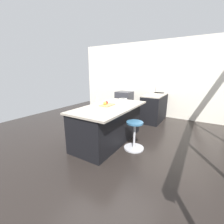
{
  "coord_description": "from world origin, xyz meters",
  "views": [
    {
      "loc": [
        2.92,
        1.93,
        1.67
      ],
      "look_at": [
        0.02,
        0.16,
        0.76
      ],
      "focal_mm": 24.06,
      "sensor_mm": 36.0,
      "label": 1
    }
  ],
  "objects_px": {
    "oven_range": "(124,102)",
    "apple_yellow": "(105,103)",
    "kitchen_island": "(109,124)",
    "fruit_bowl": "(123,100)",
    "apple_red": "(106,102)",
    "cutting_board": "(107,105)",
    "stool_by_window": "(134,136)",
    "water_bottle": "(97,104)"
  },
  "relations": [
    {
      "from": "cutting_board",
      "to": "apple_yellow",
      "type": "bearing_deg",
      "value": -28.28
    },
    {
      "from": "oven_range",
      "to": "apple_red",
      "type": "xyz_separation_m",
      "value": [
        2.49,
        0.77,
        0.5
      ]
    },
    {
      "from": "kitchen_island",
      "to": "apple_red",
      "type": "bearing_deg",
      "value": -128.13
    },
    {
      "from": "apple_red",
      "to": "water_bottle",
      "type": "bearing_deg",
      "value": 10.49
    },
    {
      "from": "apple_red",
      "to": "water_bottle",
      "type": "height_order",
      "value": "water_bottle"
    },
    {
      "from": "kitchen_island",
      "to": "water_bottle",
      "type": "distance_m",
      "value": 0.69
    },
    {
      "from": "apple_yellow",
      "to": "fruit_bowl",
      "type": "relative_size",
      "value": 0.35
    },
    {
      "from": "oven_range",
      "to": "apple_yellow",
      "type": "height_order",
      "value": "apple_yellow"
    },
    {
      "from": "water_bottle",
      "to": "stool_by_window",
      "type": "bearing_deg",
      "value": 116.54
    },
    {
      "from": "cutting_board",
      "to": "stool_by_window",
      "type": "bearing_deg",
      "value": 83.62
    },
    {
      "from": "kitchen_island",
      "to": "fruit_bowl",
      "type": "xyz_separation_m",
      "value": [
        -0.71,
        0.01,
        0.48
      ]
    },
    {
      "from": "apple_red",
      "to": "fruit_bowl",
      "type": "distance_m",
      "value": 0.63
    },
    {
      "from": "oven_range",
      "to": "kitchen_island",
      "type": "bearing_deg",
      "value": 18.91
    },
    {
      "from": "kitchen_island",
      "to": "apple_yellow",
      "type": "distance_m",
      "value": 0.51
    },
    {
      "from": "oven_range",
      "to": "apple_yellow",
      "type": "xyz_separation_m",
      "value": [
        2.6,
        0.8,
        0.5
      ]
    },
    {
      "from": "water_bottle",
      "to": "apple_yellow",
      "type": "bearing_deg",
      "value": -170.81
    },
    {
      "from": "kitchen_island",
      "to": "apple_yellow",
      "type": "bearing_deg",
      "value": -80.49
    },
    {
      "from": "kitchen_island",
      "to": "apple_red",
      "type": "relative_size",
      "value": 27.99
    },
    {
      "from": "apple_red",
      "to": "fruit_bowl",
      "type": "height_order",
      "value": "apple_red"
    },
    {
      "from": "fruit_bowl",
      "to": "cutting_board",
      "type": "bearing_deg",
      "value": -5.64
    },
    {
      "from": "stool_by_window",
      "to": "apple_red",
      "type": "xyz_separation_m",
      "value": [
        -0.14,
        -0.82,
        0.65
      ]
    },
    {
      "from": "apple_red",
      "to": "fruit_bowl",
      "type": "bearing_deg",
      "value": 168.59
    },
    {
      "from": "oven_range",
      "to": "fruit_bowl",
      "type": "relative_size",
      "value": 4.01
    },
    {
      "from": "oven_range",
      "to": "cutting_board",
      "type": "distance_m",
      "value": 2.71
    },
    {
      "from": "apple_yellow",
      "to": "kitchen_island",
      "type": "bearing_deg",
      "value": 99.51
    },
    {
      "from": "cutting_board",
      "to": "fruit_bowl",
      "type": "height_order",
      "value": "fruit_bowl"
    },
    {
      "from": "cutting_board",
      "to": "fruit_bowl",
      "type": "distance_m",
      "value": 0.68
    },
    {
      "from": "oven_range",
      "to": "kitchen_island",
      "type": "xyz_separation_m",
      "value": [
        2.58,
        0.88,
        0.01
      ]
    },
    {
      "from": "oven_range",
      "to": "fruit_bowl",
      "type": "distance_m",
      "value": 2.12
    },
    {
      "from": "apple_yellow",
      "to": "fruit_bowl",
      "type": "height_order",
      "value": "apple_yellow"
    },
    {
      "from": "fruit_bowl",
      "to": "kitchen_island",
      "type": "bearing_deg",
      "value": -0.56
    },
    {
      "from": "oven_range",
      "to": "kitchen_island",
      "type": "height_order",
      "value": "kitchen_island"
    },
    {
      "from": "apple_red",
      "to": "cutting_board",
      "type": "bearing_deg",
      "value": 48.16
    },
    {
      "from": "apple_yellow",
      "to": "water_bottle",
      "type": "height_order",
      "value": "water_bottle"
    },
    {
      "from": "fruit_bowl",
      "to": "apple_yellow",
      "type": "bearing_deg",
      "value": -7.52
    },
    {
      "from": "stool_by_window",
      "to": "water_bottle",
      "type": "distance_m",
      "value": 1.08
    },
    {
      "from": "oven_range",
      "to": "apple_yellow",
      "type": "bearing_deg",
      "value": 17.03
    },
    {
      "from": "fruit_bowl",
      "to": "stool_by_window",
      "type": "bearing_deg",
      "value": 42.33
    },
    {
      "from": "oven_range",
      "to": "stool_by_window",
      "type": "bearing_deg",
      "value": 31.08
    },
    {
      "from": "kitchen_island",
      "to": "apple_yellow",
      "type": "relative_size",
      "value": 26.11
    },
    {
      "from": "stool_by_window",
      "to": "apple_red",
      "type": "height_order",
      "value": "apple_red"
    },
    {
      "from": "kitchen_island",
      "to": "stool_by_window",
      "type": "distance_m",
      "value": 0.72
    }
  ]
}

